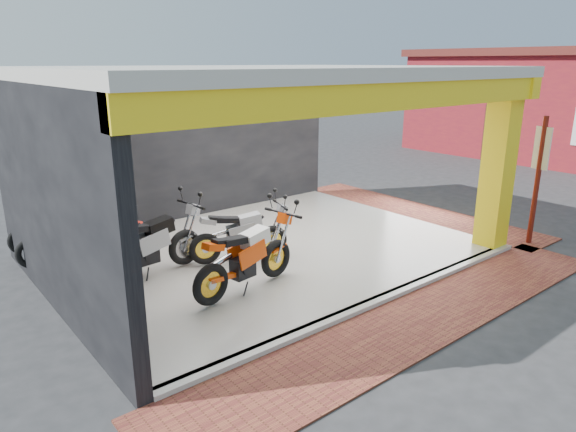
% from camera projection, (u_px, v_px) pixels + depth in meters
% --- Properties ---
extents(ground, '(80.00, 80.00, 0.00)m').
position_uv_depth(ground, '(336.00, 283.00, 9.14)').
color(ground, '#2D2D30').
rests_on(ground, ground).
extents(showroom_floor, '(8.00, 6.00, 0.10)m').
position_uv_depth(showroom_floor, '(269.00, 250.00, 10.61)').
color(showroom_floor, silver).
rests_on(showroom_floor, ground).
extents(showroom_ceiling, '(8.40, 6.40, 0.20)m').
position_uv_depth(showroom_ceiling, '(267.00, 72.00, 9.59)').
color(showroom_ceiling, beige).
rests_on(showroom_ceiling, corner_column).
extents(back_wall, '(8.20, 0.20, 3.50)m').
position_uv_depth(back_wall, '(191.00, 149.00, 12.42)').
color(back_wall, black).
rests_on(back_wall, ground).
extents(left_wall, '(0.20, 6.20, 3.50)m').
position_uv_depth(left_wall, '(48.00, 204.00, 7.64)').
color(left_wall, black).
rests_on(left_wall, ground).
extents(corner_column, '(0.50, 0.50, 3.50)m').
position_uv_depth(corner_column, '(498.00, 167.00, 10.34)').
color(corner_column, yellow).
rests_on(corner_column, ground).
extents(header_beam_front, '(8.40, 0.30, 0.40)m').
position_uv_depth(header_beam_front, '(391.00, 96.00, 7.45)').
color(header_beam_front, yellow).
rests_on(header_beam_front, corner_column).
extents(header_beam_right, '(0.30, 6.40, 0.40)m').
position_uv_depth(header_beam_right, '(402.00, 83.00, 12.09)').
color(header_beam_right, yellow).
rests_on(header_beam_right, corner_column).
extents(floor_kerb, '(8.00, 0.20, 0.10)m').
position_uv_depth(floor_kerb, '(380.00, 300.00, 8.37)').
color(floor_kerb, silver).
rests_on(floor_kerb, ground).
extents(paver_front, '(9.00, 1.40, 0.03)m').
position_uv_depth(paver_front, '(419.00, 320.00, 7.80)').
color(paver_front, '#974931').
rests_on(paver_front, ground).
extents(paver_right, '(1.40, 7.00, 0.03)m').
position_uv_depth(paver_right, '(414.00, 211.00, 13.52)').
color(paver_right, '#974931').
rests_on(paver_right, ground).
extents(signpost, '(0.11, 0.38, 2.74)m').
position_uv_depth(signpost, '(538.00, 176.00, 10.69)').
color(signpost, '#63170E').
rests_on(signpost, ground).
extents(moto_hero, '(2.39, 1.20, 1.39)m').
position_uv_depth(moto_hero, '(276.00, 241.00, 8.91)').
color(moto_hero, '#FF480A').
rests_on(moto_hero, showroom_floor).
extents(moto_row_a, '(2.17, 1.35, 1.25)m').
position_uv_depth(moto_row_a, '(272.00, 226.00, 9.95)').
color(moto_row_a, '#979A9E').
rests_on(moto_row_a, showroom_floor).
extents(moto_row_b, '(2.34, 1.07, 1.39)m').
position_uv_depth(moto_row_b, '(184.00, 230.00, 9.47)').
color(moto_row_b, '#999BA0').
rests_on(moto_row_b, showroom_floor).
extents(moto_row_c, '(2.06, 1.49, 1.19)m').
position_uv_depth(moto_row_c, '(127.00, 243.00, 9.08)').
color(moto_row_c, red).
rests_on(moto_row_c, showroom_floor).
extents(moto_row_d, '(2.11, 1.20, 1.22)m').
position_uv_depth(moto_row_d, '(105.00, 229.00, 9.83)').
color(moto_row_d, '#DF5709').
rests_on(moto_row_d, showroom_floor).
extents(moto_row_e, '(1.96, 0.94, 1.15)m').
position_uv_depth(moto_row_e, '(87.00, 218.00, 10.62)').
color(moto_row_e, '#B1B3B9').
rests_on(moto_row_e, showroom_floor).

